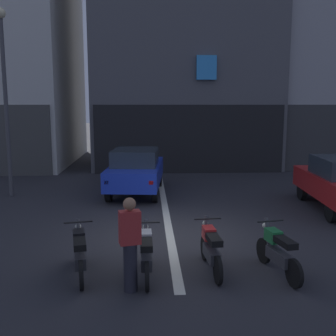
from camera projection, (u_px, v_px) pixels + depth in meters
ground_plane at (170, 237)px, 9.77m from camera, size 120.00×120.00×0.00m
lane_centre_line at (161, 187)px, 15.68m from camera, size 0.20×18.00×0.01m
car_blue_crossing_near at (136, 170)px, 14.41m from camera, size 2.11×4.24×1.64m
car_silver_down_street at (193, 148)px, 21.37m from camera, size 2.12×4.24×1.64m
street_lamp at (5, 84)px, 13.53m from camera, size 0.36×0.36×6.39m
motorcycle_black_row_leftmost at (80, 252)px, 7.53m from camera, size 0.55×1.65×0.98m
motorcycle_white_row_left_mid at (146, 253)px, 7.49m from camera, size 0.55×1.67×0.98m
motorcycle_red_row_centre at (211, 248)px, 7.74m from camera, size 0.55×1.67×0.98m
motorcycle_green_row_right_mid at (278, 251)px, 7.59m from camera, size 0.55×1.65×0.98m
person_by_motorcycles at (130, 244)px, 6.84m from camera, size 0.40×0.30×1.67m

